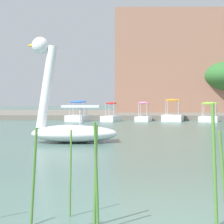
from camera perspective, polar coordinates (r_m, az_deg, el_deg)
The scene contains 10 objects.
shore_bank_far at distance 45.20m, azimuth 4.66°, elevation -0.23°, with size 132.15×27.09×0.38m, color #6B665B.
swan_boat at distance 13.80m, azimuth -5.88°, elevation -1.44°, with size 3.05×1.67×3.51m.
pedal_boat_lime at distance 30.62m, azimuth 13.33°, elevation -0.52°, with size 1.86×2.40×1.41m.
pedal_boat_orange at distance 30.58m, azimuth 8.42°, elevation -0.46°, with size 1.80×2.49×1.64m.
pedal_boat_pink at distance 30.46m, azimuth 4.38°, elevation -0.57°, with size 1.32×1.90×1.44m.
pedal_boat_red at distance 30.07m, azimuth -0.10°, elevation -0.58°, with size 1.49×2.13×1.43m.
pedal_boat_blue at distance 30.29m, azimuth -4.73°, elevation -0.45°, with size 1.64×2.34×1.53m.
tree_willow_overhanging at distance 46.59m, azimuth 5.12°, elevation 4.37°, with size 5.21×4.93×6.79m.
apartment_block at distance 49.10m, azimuth 8.84°, elevation 6.36°, with size 14.32×12.88×10.72m, color #996B56.
reed_clump_foreground at distance 4.27m, azimuth -1.12°, elevation -8.99°, with size 3.11×0.95×1.31m.
Camera 1 is at (-0.27, -4.37, 1.30)m, focal length 66.11 mm.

